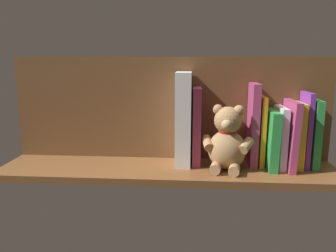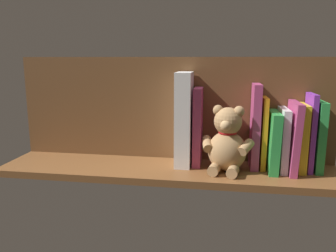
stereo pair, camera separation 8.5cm
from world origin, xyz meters
TOP-DOWN VIEW (x-y plane):
  - ground_plane at (0.00, 0.00)cm, footprint 106.72×24.69cm
  - shelf_back_panel at (0.00, -10.09)cm, footprint 106.72×1.50cm
  - book_0 at (-45.65, -3.65)cm, footprint 2.31×10.59cm
  - book_1 at (-43.16, -3.79)cm, footprint 1.51×10.30cm
  - book_2 at (-40.68, -3.31)cm, footprint 2.29×11.27cm
  - book_3 at (-37.94, -1.67)cm, footprint 2.84×14.54cm
  - book_4 at (-35.26, -2.74)cm, footprint 2.17×12.41cm
  - book_5 at (-32.24, -1.86)cm, footprint 3.10×14.16cm
  - book_6 at (-29.51, -4.06)cm, footprint 1.56×9.77cm
  - book_7 at (-26.96, -3.89)cm, footprint 2.40×10.10cm
  - teddy_bear at (-18.39, 1.23)cm, footprint 16.18×14.43cm
  - book_8 at (-9.03, -3.98)cm, footprint 2.61×9.92cm
  - dictionary_thick_white at (-4.70, -3.04)cm, footprint 4.91×11.62cm

SIDE VIEW (x-z plane):
  - ground_plane at x=0.00cm, z-range -2.20..0.00cm
  - teddy_bear at x=-18.39cm, z-range -1.21..19.06cm
  - book_5 at x=-32.24cm, z-range -0.03..18.23cm
  - book_4 at x=-35.26cm, z-range 0.00..19.21cm
  - book_2 at x=-40.68cm, z-range 0.00..20.61cm
  - book_3 at x=-37.94cm, z-range -0.03..21.40cm
  - book_0 at x=-45.65cm, z-range 0.00..21.48cm
  - book_6 at x=-29.51cm, z-range 0.00..22.39cm
  - book_1 at x=-43.16cm, z-range 0.00..23.73cm
  - book_8 at x=-9.03cm, z-range 0.00..24.95cm
  - book_7 at x=-26.96cm, z-range 0.00..26.43cm
  - dictionary_thick_white at x=-4.70cm, z-range 0.00..29.88cm
  - shelf_back_panel at x=0.00cm, z-range 0.00..34.52cm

